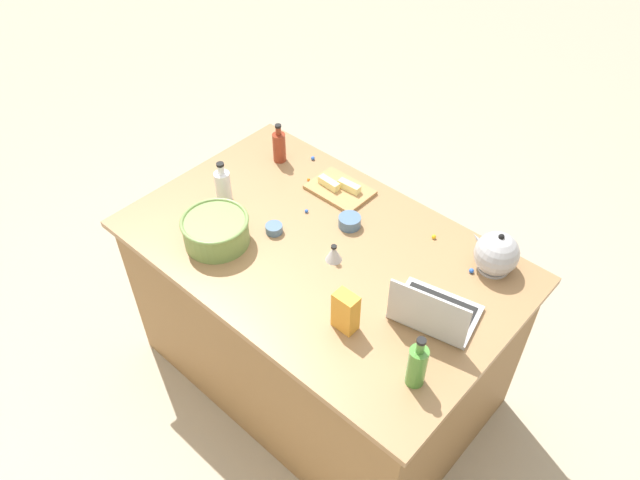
# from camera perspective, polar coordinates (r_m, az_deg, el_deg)

# --- Properties ---
(ground_plane) EXTENTS (12.00, 12.00, 0.00)m
(ground_plane) POSITION_cam_1_polar(r_m,az_deg,el_deg) (3.26, -0.00, -12.11)
(ground_plane) COLOR #B7A88E
(island_counter) EXTENTS (1.66, 1.05, 0.90)m
(island_counter) POSITION_cam_1_polar(r_m,az_deg,el_deg) (2.90, -0.00, -7.12)
(island_counter) COLOR olive
(island_counter) RESTS_ON ground
(laptop) EXTENTS (0.35, 0.29, 0.22)m
(laptop) POSITION_cam_1_polar(r_m,az_deg,el_deg) (2.31, 10.46, -6.62)
(laptop) COLOR #B7B7BC
(laptop) RESTS_ON island_counter
(mixing_bowl_large) EXTENTS (0.29, 0.29, 0.13)m
(mixing_bowl_large) POSITION_cam_1_polar(r_m,az_deg,el_deg) (2.59, -9.66, 0.92)
(mixing_bowl_large) COLOR #72934C
(mixing_bowl_large) RESTS_ON island_counter
(bottle_olive) EXTENTS (0.07, 0.07, 0.23)m
(bottle_olive) POSITION_cam_1_polar(r_m,az_deg,el_deg) (2.10, 9.00, -11.42)
(bottle_olive) COLOR #4C8C38
(bottle_olive) RESTS_ON island_counter
(bottle_vinegar) EXTENTS (0.07, 0.07, 0.21)m
(bottle_vinegar) POSITION_cam_1_polar(r_m,az_deg,el_deg) (2.78, -9.00, 5.00)
(bottle_vinegar) COLOR white
(bottle_vinegar) RESTS_ON island_counter
(bottle_soy) EXTENTS (0.06, 0.06, 0.20)m
(bottle_soy) POSITION_cam_1_polar(r_m,az_deg,el_deg) (3.00, -3.81, 8.69)
(bottle_soy) COLOR maroon
(bottle_soy) RESTS_ON island_counter
(kettle) EXTENTS (0.21, 0.18, 0.20)m
(kettle) POSITION_cam_1_polar(r_m,az_deg,el_deg) (2.53, 16.08, -1.25)
(kettle) COLOR #ADADB2
(kettle) RESTS_ON island_counter
(cutting_board) EXTENTS (0.28, 0.20, 0.02)m
(cutting_board) POSITION_cam_1_polar(r_m,az_deg,el_deg) (2.84, 1.86, 4.69)
(cutting_board) COLOR #AD7F4C
(cutting_board) RESTS_ON island_counter
(butter_stick_left) EXTENTS (0.11, 0.04, 0.04)m
(butter_stick_left) POSITION_cam_1_polar(r_m,az_deg,el_deg) (2.82, 2.74, 5.01)
(butter_stick_left) COLOR #F4E58C
(butter_stick_left) RESTS_ON cutting_board
(butter_stick_right) EXTENTS (0.11, 0.04, 0.04)m
(butter_stick_right) POSITION_cam_1_polar(r_m,az_deg,el_deg) (2.84, 0.83, 5.31)
(butter_stick_right) COLOR #F4E58C
(butter_stick_right) RESTS_ON cutting_board
(ramekin_small) EXTENTS (0.10, 0.10, 0.05)m
(ramekin_small) POSITION_cam_1_polar(r_m,az_deg,el_deg) (2.66, 2.82, 1.70)
(ramekin_small) COLOR slate
(ramekin_small) RESTS_ON island_counter
(ramekin_medium) EXTENTS (0.07, 0.07, 0.04)m
(ramekin_medium) POSITION_cam_1_polar(r_m,az_deg,el_deg) (2.64, -4.30, 1.06)
(ramekin_medium) COLOR slate
(ramekin_medium) RESTS_ON island_counter
(kitchen_timer) EXTENTS (0.07, 0.07, 0.08)m
(kitchen_timer) POSITION_cam_1_polar(r_m,az_deg,el_deg) (2.50, 1.29, -1.23)
(kitchen_timer) COLOR #B2B2B7
(kitchen_timer) RESTS_ON island_counter
(candy_bag) EXTENTS (0.09, 0.06, 0.17)m
(candy_bag) POSITION_cam_1_polar(r_m,az_deg,el_deg) (2.23, 2.39, -6.68)
(candy_bag) COLOR gold
(candy_bag) RESTS_ON island_counter
(candy_0) EXTENTS (0.02, 0.02, 0.02)m
(candy_0) POSITION_cam_1_polar(r_m,az_deg,el_deg) (3.04, -0.67, 7.62)
(candy_0) COLOR blue
(candy_0) RESTS_ON island_counter
(candy_1) EXTENTS (0.02, 0.02, 0.02)m
(candy_1) POSITION_cam_1_polar(r_m,az_deg,el_deg) (2.73, -1.27, 2.72)
(candy_1) COLOR blue
(candy_1) RESTS_ON island_counter
(candy_2) EXTENTS (0.02, 0.02, 0.02)m
(candy_2) POSITION_cam_1_polar(r_m,az_deg,el_deg) (2.54, 13.91, -2.79)
(candy_2) COLOR blue
(candy_2) RESTS_ON island_counter
(candy_4) EXTENTS (0.02, 0.02, 0.02)m
(candy_4) POSITION_cam_1_polar(r_m,az_deg,el_deg) (2.92, -8.88, 5.30)
(candy_4) COLOR yellow
(candy_4) RESTS_ON island_counter
(candy_5) EXTENTS (0.02, 0.02, 0.02)m
(candy_5) POSITION_cam_1_polar(r_m,az_deg,el_deg) (2.66, -7.46, 0.96)
(candy_5) COLOR orange
(candy_5) RESTS_ON island_counter
(candy_6) EXTENTS (0.02, 0.02, 0.02)m
(candy_6) POSITION_cam_1_polar(r_m,az_deg,el_deg) (2.65, 10.55, 0.31)
(candy_6) COLOR yellow
(candy_6) RESTS_ON island_counter
(candy_7) EXTENTS (0.02, 0.02, 0.02)m
(candy_7) POSITION_cam_1_polar(r_m,az_deg,el_deg) (2.69, -10.17, 1.18)
(candy_7) COLOR red
(candy_7) RESTS_ON island_counter
(candy_8) EXTENTS (0.01, 0.01, 0.01)m
(candy_8) POSITION_cam_1_polar(r_m,az_deg,el_deg) (2.91, -1.08, 5.64)
(candy_8) COLOR orange
(candy_8) RESTS_ON island_counter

